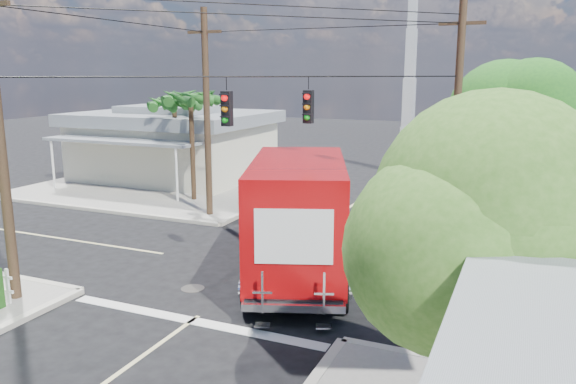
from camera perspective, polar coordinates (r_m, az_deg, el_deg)
The scene contains 12 objects.
ground at distance 18.62m, azimuth -2.47°, elevation -7.82°, with size 120.00×120.00×0.00m, color black.
sidewalk_nw at distance 33.05m, azimuth -11.27°, elevation 0.86°, with size 14.12×14.12×0.14m.
road_markings at distance 17.39m, azimuth -4.61°, elevation -9.29°, with size 32.00×32.00×0.01m.
building_nw at distance 34.64m, azimuth -11.47°, elevation 4.95°, with size 10.80×10.20×4.30m.
radio_tower at distance 36.47m, azimuth 12.25°, elevation 10.65°, with size 0.80×0.80×17.00m.
tree_ne_front at distance 22.57m, azimuth 22.32°, elevation 7.18°, with size 4.21×4.14×6.66m.
tree_se at distance 8.83m, azimuth 18.28°, elevation -3.43°, with size 3.67×3.54×5.62m.
palm_nw_front at distance 27.80m, azimuth -9.86°, elevation 9.19°, with size 3.01×3.08×5.59m.
palm_nw_back at distance 30.17m, azimuth -11.49°, elevation 8.63°, with size 3.01×3.08×5.19m.
utility_poles at distance 19.74m, azimuth -4.72°, elevation 7.20°, with size 12.00×10.68×9.00m.
vending_boxes at distance 22.69m, azimuth 19.69°, elevation -3.07°, with size 1.90×0.50×1.10m.
delivery_truck at distance 17.70m, azimuth 1.11°, elevation -2.36°, with size 5.43×9.06×3.78m.
Camera 1 is at (7.68, -15.75, 6.29)m, focal length 35.00 mm.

